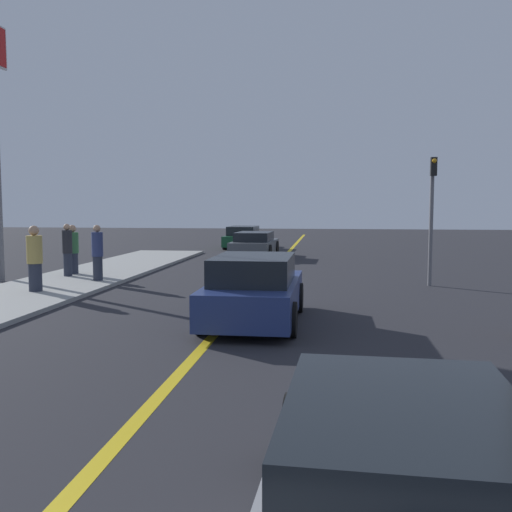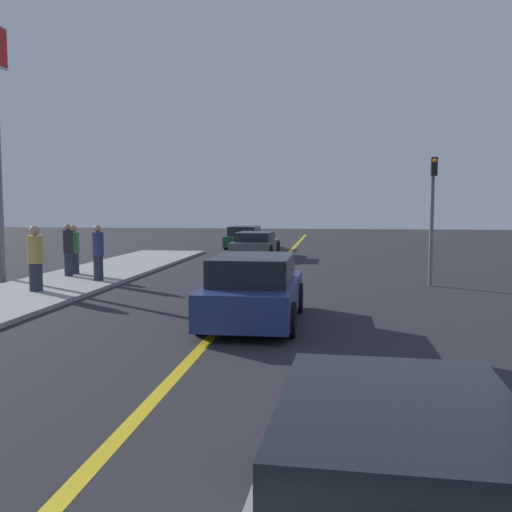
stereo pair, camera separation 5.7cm
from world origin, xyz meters
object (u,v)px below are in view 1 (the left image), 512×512
pedestrian_far_standing (67,250)px  car_ahead_center (254,291)px  pedestrian_near_curb (35,259)px  pedestrian_by_sign (73,250)px  car_near_right_lane (400,478)px  car_parked_left_lot (244,237)px  car_far_distant (255,245)px  pedestrian_mid_group (97,253)px  traffic_light (432,207)px

pedestrian_far_standing → car_ahead_center: bearing=-41.2°
pedestrian_near_curb → pedestrian_far_standing: size_ratio=1.03×
pedestrian_by_sign → pedestrian_near_curb: bearing=-79.1°
car_near_right_lane → pedestrian_by_sign: (-9.26, 14.67, 0.35)m
pedestrian_far_standing → pedestrian_by_sign: bearing=99.9°
pedestrian_near_curb → car_parked_left_lot: bearing=80.2°
car_near_right_lane → car_parked_left_lot: 29.00m
car_ahead_center → car_far_distant: (-1.98, 14.90, -0.08)m
car_ahead_center → pedestrian_by_sign: size_ratio=2.46×
pedestrian_near_curb → pedestrian_by_sign: bearing=100.9°
car_ahead_center → pedestrian_mid_group: (-5.65, 5.26, 0.30)m
car_ahead_center → pedestrian_mid_group: pedestrian_mid_group is taller
pedestrian_near_curb → traffic_light: (11.04, 3.20, 1.39)m
pedestrian_near_curb → pedestrian_by_sign: pedestrian_near_curb is taller
traffic_light → pedestrian_near_curb: bearing=-163.9°
car_far_distant → pedestrian_by_sign: 9.61m
car_near_right_lane → pedestrian_mid_group: size_ratio=2.26×
pedestrian_by_sign → pedestrian_mid_group: bearing=-45.5°
car_ahead_center → pedestrian_far_standing: size_ratio=2.38×
car_far_distant → pedestrian_by_sign: pedestrian_by_sign is taller
car_ahead_center → traffic_light: size_ratio=1.07×
car_ahead_center → car_parked_left_lot: 20.95m
car_ahead_center → car_far_distant: car_ahead_center is taller
pedestrian_mid_group → car_parked_left_lot: bearing=81.7°
car_parked_left_lot → pedestrian_near_curb: size_ratio=2.39×
car_parked_left_lot → pedestrian_near_curb: bearing=-98.9°
car_near_right_lane → pedestrian_near_curb: bearing=130.6°
car_parked_left_lot → pedestrian_mid_group: size_ratio=2.47×
car_far_distant → traffic_light: (6.56, -8.79, 1.79)m
traffic_light → pedestrian_far_standing: bearing=179.5°
pedestrian_near_curb → traffic_light: traffic_light is taller
car_near_right_lane → pedestrian_near_curb: size_ratio=2.19×
car_ahead_center → pedestrian_far_standing: (-7.10, 6.21, 0.30)m
pedestrian_near_curb → pedestrian_mid_group: 2.48m
car_near_right_lane → pedestrian_by_sign: bearing=124.5°
pedestrian_mid_group → traffic_light: 10.37m
car_far_distant → pedestrian_by_sign: bearing=-121.2°
pedestrian_by_sign → traffic_light: bearing=-3.6°
pedestrian_near_curb → pedestrian_far_standing: 3.36m
car_ahead_center → car_parked_left_lot: (-3.39, 20.67, -0.07)m
car_near_right_lane → traffic_light: size_ratio=1.01×
car_ahead_center → pedestrian_mid_group: size_ratio=2.38×
car_near_right_lane → pedestrian_far_standing: bearing=125.3°
car_parked_left_lot → traffic_light: bearing=-60.4°
traffic_light → car_ahead_center: bearing=-126.9°
car_far_distant → pedestrian_near_curb: (-4.47, -11.99, 0.40)m
car_ahead_center → pedestrian_near_curb: bearing=155.5°
car_ahead_center → pedestrian_by_sign: bearing=136.2°
pedestrian_by_sign → traffic_light: traffic_light is taller
car_ahead_center → pedestrian_near_curb: pedestrian_near_curb is taller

